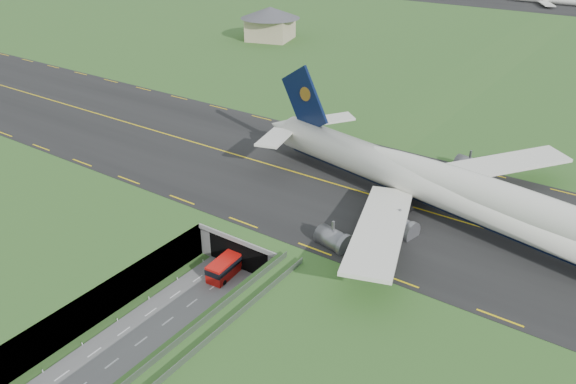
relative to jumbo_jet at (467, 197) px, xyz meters
The scene contains 9 objects.
ground 44.08m from the jumbo_jet, 131.25° to the right, with size 900.00×900.00×0.00m, color #336026.
airfield_deck 43.40m from the jumbo_jet, 131.25° to the right, with size 800.00×800.00×6.00m, color gray.
trench_road 49.77m from the jumbo_jet, 125.39° to the right, with size 12.00×75.00×0.20m, color slate.
taxiway 28.59m from the jumbo_jet, behind, with size 800.00×44.00×0.18m, color black.
tunnel_portal 32.97m from the jumbo_jet, 151.41° to the right, with size 17.00×22.30×6.00m.
guideway 54.24m from the jumbo_jet, 108.46° to the right, with size 3.00×53.00×7.05m.
jumbo_jet is the anchor object (origin of this frame).
shuttle_tram 40.11m from the jumbo_jet, 137.28° to the right, with size 3.40×7.72×3.07m.
service_building 143.59m from the jumbo_jet, 139.03° to the left, with size 27.82×27.82×12.27m.
Camera 1 is at (49.72, -49.54, 53.49)m, focal length 35.00 mm.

